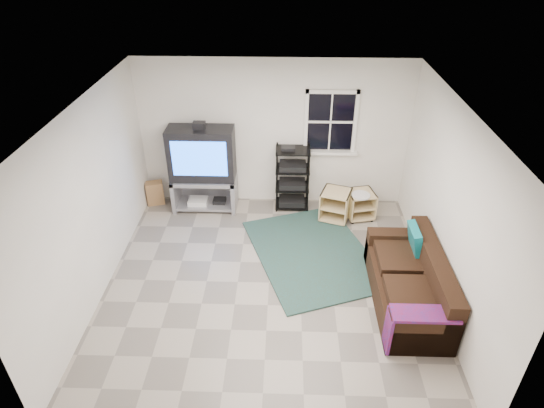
{
  "coord_description": "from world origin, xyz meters",
  "views": [
    {
      "loc": [
        0.2,
        -4.91,
        4.42
      ],
      "look_at": [
        0.03,
        0.4,
        1.08
      ],
      "focal_mm": 30.0,
      "sensor_mm": 36.0,
      "label": 1
    }
  ],
  "objects_px": {
    "av_rack": "(292,182)",
    "side_table_left": "(336,203)",
    "tv_unit": "(203,162)",
    "sofa": "(410,284)",
    "side_table_right": "(360,202)"
  },
  "relations": [
    {
      "from": "tv_unit",
      "to": "side_table_left",
      "type": "bearing_deg",
      "value": -7.21
    },
    {
      "from": "tv_unit",
      "to": "sofa",
      "type": "xyz_separation_m",
      "value": [
        3.1,
        -2.32,
        -0.59
      ]
    },
    {
      "from": "tv_unit",
      "to": "sofa",
      "type": "height_order",
      "value": "tv_unit"
    },
    {
      "from": "tv_unit",
      "to": "side_table_left",
      "type": "relative_size",
      "value": 2.77
    },
    {
      "from": "side_table_left",
      "to": "tv_unit",
      "type": "bearing_deg",
      "value": 172.79
    },
    {
      "from": "tv_unit",
      "to": "av_rack",
      "type": "relative_size",
      "value": 1.39
    },
    {
      "from": "side_table_left",
      "to": "sofa",
      "type": "distance_m",
      "value": 2.18
    },
    {
      "from": "av_rack",
      "to": "side_table_left",
      "type": "height_order",
      "value": "av_rack"
    },
    {
      "from": "tv_unit",
      "to": "sofa",
      "type": "relative_size",
      "value": 0.86
    },
    {
      "from": "side_table_left",
      "to": "sofa",
      "type": "height_order",
      "value": "sofa"
    },
    {
      "from": "tv_unit",
      "to": "side_table_right",
      "type": "height_order",
      "value": "tv_unit"
    },
    {
      "from": "sofa",
      "to": "side_table_right",
      "type": "bearing_deg",
      "value": 100.68
    },
    {
      "from": "av_rack",
      "to": "side_table_left",
      "type": "relative_size",
      "value": 1.99
    },
    {
      "from": "side_table_left",
      "to": "side_table_right",
      "type": "bearing_deg",
      "value": 8.95
    },
    {
      "from": "side_table_left",
      "to": "sofa",
      "type": "bearing_deg",
      "value": -68.28
    }
  ]
}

